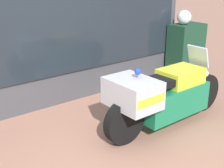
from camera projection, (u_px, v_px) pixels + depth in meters
The scene contains 5 objects.
ground_plane at pixel (112, 152), 4.11m from camera, with size 60.00×60.00×0.00m, color #9E6B56.
window_display at pixel (56, 74), 5.63m from camera, with size 5.12×0.30×2.06m.
paramedic_motorcycle at pixel (162, 95), 4.59m from camera, with size 2.41×0.73×1.15m.
utility_cabinet at pixel (186, 50), 6.91m from camera, with size 0.77×0.48×1.17m, color #193D28.
white_helmet at pixel (184, 17), 6.62m from camera, with size 0.30×0.30×0.30m, color white.
Camera 1 is at (-2.20, -2.80, 2.24)m, focal length 50.00 mm.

